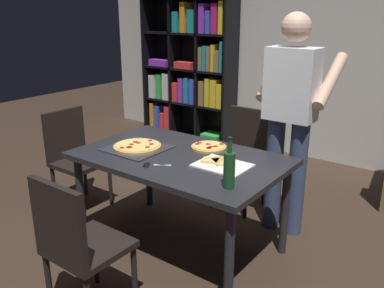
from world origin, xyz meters
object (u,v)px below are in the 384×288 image
object	(u,v)px
chair_left_end	(74,153)
person_serving_pizza	(291,113)
pepperoni_pizza_on_tray	(137,147)
bookshelf	(191,71)
dining_table	(180,166)
chair_far_side	(244,152)
chair_near_camera	(76,241)
wine_bottle	(229,169)
second_pizza_plain	(209,147)
kitchen_scissors	(152,165)

from	to	relation	value
chair_left_end	person_serving_pizza	distance (m)	1.97
person_serving_pizza	pepperoni_pizza_on_tray	world-z (taller)	person_serving_pizza
bookshelf	pepperoni_pizza_on_tray	world-z (taller)	bookshelf
dining_table	chair_far_side	distance (m)	0.97
chair_near_camera	wine_bottle	bearing A→B (deg)	49.97
bookshelf	second_pizza_plain	distance (m)	2.75
second_pizza_plain	wine_bottle	bearing A→B (deg)	-46.39
kitchen_scissors	second_pizza_plain	bearing A→B (deg)	79.01
dining_table	chair_far_side	bearing A→B (deg)	90.00
chair_left_end	second_pizza_plain	bearing A→B (deg)	11.35
chair_far_side	wine_bottle	xyz separation A→B (m)	(0.58, -1.22, 0.36)
chair_far_side	person_serving_pizza	bearing A→B (deg)	-23.09
chair_far_side	bookshelf	size ratio (longest dim) A/B	0.46
person_serving_pizza	second_pizza_plain	world-z (taller)	person_serving_pizza
wine_bottle	kitchen_scissors	xyz separation A→B (m)	(-0.61, -0.00, -0.11)
person_serving_pizza	second_pizza_plain	xyz separation A→B (m)	(-0.44, -0.47, -0.24)
pepperoni_pizza_on_tray	kitchen_scissors	xyz separation A→B (m)	(0.33, -0.20, -0.01)
dining_table	pepperoni_pizza_on_tray	world-z (taller)	pepperoni_pizza_on_tray
chair_left_end	second_pizza_plain	size ratio (longest dim) A/B	3.33
chair_left_end	second_pizza_plain	xyz separation A→B (m)	(1.32, 0.26, 0.25)
bookshelf	chair_far_side	bearing A→B (deg)	-40.35
kitchen_scissors	chair_far_side	bearing A→B (deg)	88.69
chair_far_side	wine_bottle	bearing A→B (deg)	-64.62
chair_far_side	person_serving_pizza	size ratio (longest dim) A/B	0.51
chair_near_camera	kitchen_scissors	size ratio (longest dim) A/B	4.68
bookshelf	pepperoni_pizza_on_tray	bearing A→B (deg)	-61.79
chair_far_side	bookshelf	distance (m)	2.23
second_pizza_plain	bookshelf	bearing A→B (deg)	129.56
dining_table	chair_left_end	xyz separation A→B (m)	(-1.24, 0.00, -0.16)
chair_far_side	pepperoni_pizza_on_tray	size ratio (longest dim) A/B	2.12
bookshelf	wine_bottle	size ratio (longest dim) A/B	6.17
person_serving_pizza	wine_bottle	distance (m)	1.01
dining_table	chair_left_end	world-z (taller)	chair_left_end
chair_left_end	kitchen_scissors	size ratio (longest dim) A/B	4.68
dining_table	pepperoni_pizza_on_tray	bearing A→B (deg)	-169.08
chair_far_side	chair_near_camera	bearing A→B (deg)	-90.00
chair_far_side	second_pizza_plain	distance (m)	0.74
chair_near_camera	wine_bottle	size ratio (longest dim) A/B	2.85
chair_left_end	pepperoni_pizza_on_tray	world-z (taller)	chair_left_end
bookshelf	person_serving_pizza	world-z (taller)	bookshelf
dining_table	bookshelf	bearing A→B (deg)	125.09
chair_near_camera	pepperoni_pizza_on_tray	distance (m)	0.99
chair_near_camera	pepperoni_pizza_on_tray	world-z (taller)	chair_near_camera
bookshelf	pepperoni_pizza_on_tray	xyz separation A→B (m)	(1.31, -2.44, -0.19)
person_serving_pizza	kitchen_scissors	xyz separation A→B (m)	(-0.54, -1.01, -0.24)
dining_table	bookshelf	xyz separation A→B (m)	(-1.67, 2.38, 0.28)
chair_near_camera	second_pizza_plain	distance (m)	1.25
dining_table	person_serving_pizza	distance (m)	0.96
kitchen_scissors	second_pizza_plain	world-z (taller)	second_pizza_plain
pepperoni_pizza_on_tray	chair_far_side	bearing A→B (deg)	70.80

